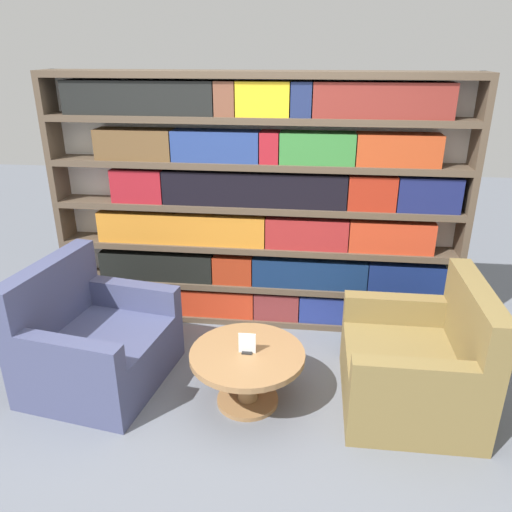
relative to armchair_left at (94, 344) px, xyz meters
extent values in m
plane|color=slate|center=(1.02, -0.38, -0.28)|extent=(14.00, 14.00, 0.00)
cube|color=silver|center=(1.02, 1.11, 0.74)|extent=(3.28, 0.05, 2.04)
cube|color=brown|center=(-0.59, 0.99, 0.74)|extent=(0.05, 0.30, 2.04)
cube|color=brown|center=(2.63, 0.99, 0.74)|extent=(0.05, 0.30, 2.04)
cube|color=brown|center=(1.02, 0.99, -0.26)|extent=(3.18, 0.30, 0.05)
cube|color=brown|center=(1.02, 0.99, 0.06)|extent=(3.18, 0.30, 0.05)
cube|color=brown|center=(1.02, 0.99, 0.40)|extent=(3.18, 0.30, 0.05)
cube|color=brown|center=(1.02, 0.99, 0.74)|extent=(3.18, 0.30, 0.05)
cube|color=brown|center=(1.02, 0.99, 1.08)|extent=(3.18, 0.30, 0.05)
cube|color=brown|center=(1.02, 0.99, 1.42)|extent=(3.18, 0.30, 0.05)
cube|color=brown|center=(1.02, 0.99, 1.73)|extent=(3.18, 0.30, 0.05)
cube|color=#A72323|center=(-0.07, 0.96, -0.12)|extent=(0.53, 0.20, 0.24)
cube|color=red|center=(0.61, 0.96, -0.12)|extent=(0.80, 0.20, 0.24)
cube|color=maroon|center=(1.21, 0.96, -0.12)|extent=(0.38, 0.20, 0.24)
cube|color=navy|center=(1.62, 0.96, -0.12)|extent=(0.43, 0.20, 0.24)
cube|color=#257836|center=(2.10, 0.96, -0.12)|extent=(0.51, 0.20, 0.24)
cube|color=black|center=(0.18, 0.96, 0.20)|extent=(0.96, 0.20, 0.24)
cube|color=#992D15|center=(0.83, 0.96, 0.20)|extent=(0.33, 0.20, 0.24)
cube|color=#11274F|center=(1.47, 0.96, 0.20)|extent=(0.93, 0.20, 0.24)
cube|color=navy|center=(2.24, 0.96, 0.20)|extent=(0.60, 0.20, 0.24)
cube|color=orange|center=(0.41, 0.96, 0.55)|extent=(1.38, 0.20, 0.25)
cube|color=maroon|center=(1.44, 0.96, 0.55)|extent=(0.65, 0.20, 0.25)
cube|color=#BF391E|center=(2.09, 0.96, 0.55)|extent=(0.65, 0.20, 0.25)
cube|color=maroon|center=(0.08, 0.96, 0.89)|extent=(0.41, 0.20, 0.26)
cube|color=black|center=(1.01, 0.96, 0.89)|extent=(1.43, 0.20, 0.26)
cube|color=#9E2615|center=(1.92, 0.96, 0.89)|extent=(0.36, 0.20, 0.26)
cube|color=navy|center=(2.33, 0.96, 0.89)|extent=(0.46, 0.20, 0.26)
cube|color=brown|center=(0.08, 0.96, 1.22)|extent=(0.60, 0.20, 0.23)
cube|color=navy|center=(0.72, 0.96, 1.22)|extent=(0.67, 0.20, 0.23)
cube|color=maroon|center=(1.13, 0.96, 1.22)|extent=(0.14, 0.20, 0.23)
cube|color=#337A35|center=(1.49, 0.96, 1.22)|extent=(0.56, 0.20, 0.23)
cube|color=#B03F1C|center=(2.08, 0.96, 1.22)|extent=(0.61, 0.20, 0.23)
cube|color=black|center=(0.14, 0.96, 1.56)|extent=(1.15, 0.20, 0.25)
cube|color=brown|center=(0.80, 0.96, 1.56)|extent=(0.15, 0.20, 0.25)
cube|color=gold|center=(1.08, 0.96, 1.56)|extent=(0.39, 0.20, 0.25)
cube|color=navy|center=(1.36, 0.96, 1.56)|extent=(0.15, 0.20, 0.25)
cube|color=maroon|center=(1.93, 0.96, 1.56)|extent=(0.98, 0.20, 0.25)
cube|color=#42476B|center=(0.05, -0.01, -0.09)|extent=(0.97, 1.05, 0.38)
cube|color=#42476B|center=(-0.29, 0.05, 0.34)|extent=(0.29, 0.94, 0.48)
cube|color=#42476B|center=(0.05, -0.42, 0.20)|extent=(0.70, 0.23, 0.20)
cube|color=#42476B|center=(0.18, 0.38, 0.20)|extent=(0.70, 0.23, 0.20)
cube|color=olive|center=(2.14, -0.01, -0.09)|extent=(0.83, 0.93, 0.38)
cube|color=olive|center=(2.49, -0.01, 0.34)|extent=(0.14, 0.93, 0.48)
cube|color=olive|center=(2.07, 0.40, 0.20)|extent=(0.69, 0.12, 0.20)
cube|color=olive|center=(2.07, -0.41, 0.20)|extent=(0.69, 0.12, 0.20)
cylinder|color=olive|center=(1.10, -0.13, -0.11)|extent=(0.13, 0.13, 0.35)
cylinder|color=olive|center=(1.10, -0.13, -0.27)|extent=(0.41, 0.41, 0.03)
cylinder|color=olive|center=(1.10, -0.13, 0.08)|extent=(0.75, 0.75, 0.04)
cube|color=black|center=(1.10, -0.13, 0.11)|extent=(0.07, 0.06, 0.01)
cube|color=white|center=(1.10, -0.13, 0.17)|extent=(0.11, 0.01, 0.14)
camera|label=1|loc=(1.47, -2.82, 1.91)|focal=35.00mm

